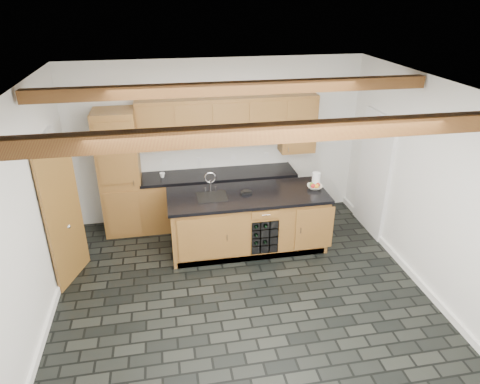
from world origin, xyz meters
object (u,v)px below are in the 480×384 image
object	(u,v)px
kitchen_scale	(246,192)
paper_towel	(316,180)
fruit_bowl	(315,187)
island	(248,221)

from	to	relation	value
kitchen_scale	paper_towel	world-z (taller)	paper_towel
kitchen_scale	fruit_bowl	distance (m)	1.10
island	kitchen_scale	world-z (taller)	kitchen_scale
fruit_bowl	paper_towel	bearing A→B (deg)	59.71
fruit_bowl	paper_towel	size ratio (longest dim) A/B	1.00
island	kitchen_scale	bearing A→B (deg)	128.28
fruit_bowl	paper_towel	distance (m)	0.12
island	fruit_bowl	size ratio (longest dim) A/B	10.46
kitchen_scale	fruit_bowl	bearing A→B (deg)	-8.16
kitchen_scale	paper_towel	distance (m)	1.15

